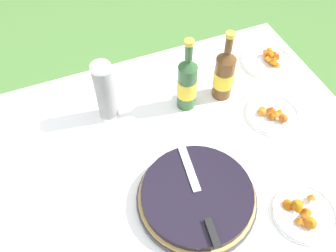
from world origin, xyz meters
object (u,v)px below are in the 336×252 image
Objects in this scene: serving_knife at (200,200)px; cup_stack at (105,92)px; cider_bottle_green at (187,83)px; snack_plate_left at (268,60)px; berry_tart at (197,197)px; snack_plate_near at (272,114)px; cider_bottle_amber at (224,74)px; snack_plate_right at (304,213)px.

cup_stack is (-0.15, 0.48, 0.06)m from serving_knife.
cider_bottle_green is at bearing -11.91° from cup_stack.
cider_bottle_green is at bearing -168.15° from snack_plate_left.
cider_bottle_green is (0.14, 0.39, 0.09)m from berry_tart.
snack_plate_near is 0.92× the size of snack_plate_left.
cider_bottle_amber is 1.35× the size of snack_plate_left.
cider_bottle_amber is 0.57m from snack_plate_right.
cider_bottle_amber is (0.29, 0.42, 0.05)m from serving_knife.
serving_knife is 1.19× the size of cider_bottle_green.
cider_bottle_green is 1.04× the size of cider_bottle_amber.
serving_knife is 0.33m from snack_plate_right.
berry_tart reaches higher than snack_plate_near.
snack_plate_near is (0.13, -0.18, -0.10)m from cider_bottle_amber.
cider_bottle_green is 1.53× the size of snack_plate_near.
berry_tart is at bearing -0.00° from serving_knife.
snack_plate_right is at bearing -112.37° from snack_plate_left.
cider_bottle_green is (0.14, 0.42, 0.06)m from serving_knife.
cup_stack is 0.45m from cider_bottle_amber.
cider_bottle_green is 0.15m from cider_bottle_amber.
serving_knife is at bearing -137.85° from snack_plate_left.
snack_plate_left is at bearing 11.85° from cider_bottle_green.
cup_stack is at bearing -177.83° from snack_plate_left.
serving_knife is 1.82× the size of snack_plate_near.
cup_stack is at bearing 125.60° from snack_plate_right.
snack_plate_left is (0.56, 0.48, -0.02)m from berry_tart.
serving_knife is 0.49m from snack_plate_near.
cider_bottle_amber reaches higher than snack_plate_right.
cider_bottle_green reaches higher than serving_knife.
cider_bottle_amber is 1.46× the size of snack_plate_right.
serving_knife is at bearing -149.91° from snack_plate_near.
cider_bottle_green reaches higher than cup_stack.
cup_stack is 1.23× the size of snack_plate_near.
snack_plate_near is 0.99× the size of snack_plate_right.
berry_tart is at bearing -152.76° from snack_plate_near.
snack_plate_right is (-0.12, -0.39, 0.00)m from snack_plate_near.
berry_tart is at bearing -109.16° from cider_bottle_green.
cider_bottle_amber is 0.30m from snack_plate_left.
snack_plate_left is (0.42, 0.09, -0.11)m from cider_bottle_green.
snack_plate_near is at bearing -32.45° from cider_bottle_green.
serving_knife reaches higher than snack_plate_right.
snack_plate_near is (0.42, 0.21, -0.01)m from berry_tart.
snack_plate_left is at bearing 18.58° from cider_bottle_amber.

